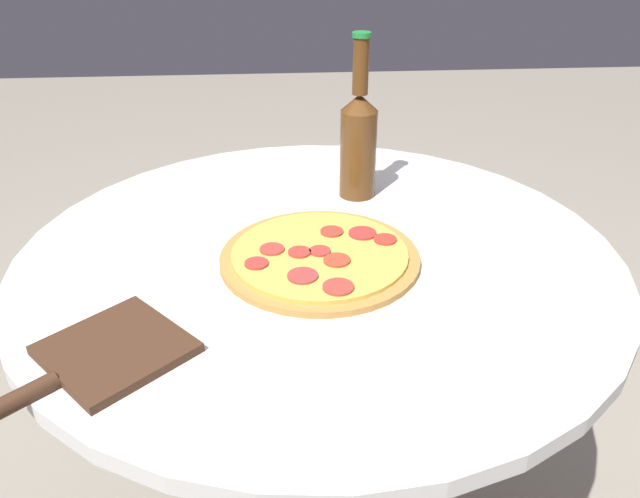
# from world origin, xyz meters

# --- Properties ---
(table) EXTENTS (0.93, 0.93, 0.71)m
(table) POSITION_xyz_m (0.00, 0.00, 0.56)
(table) COLOR silver
(table) RESTS_ON ground_plane
(pizza) EXTENTS (0.30, 0.30, 0.02)m
(pizza) POSITION_xyz_m (-0.00, 0.04, 0.71)
(pizza) COLOR #B77F3D
(pizza) RESTS_ON table
(beer_bottle) EXTENTS (0.06, 0.06, 0.29)m
(beer_bottle) POSITION_xyz_m (-0.09, -0.20, 0.81)
(beer_bottle) COLOR #563314
(beer_bottle) RESTS_ON table
(pizza_paddle) EXTENTS (0.26, 0.25, 0.02)m
(pizza_paddle) POSITION_xyz_m (0.28, 0.25, 0.71)
(pizza_paddle) COLOR #422819
(pizza_paddle) RESTS_ON table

